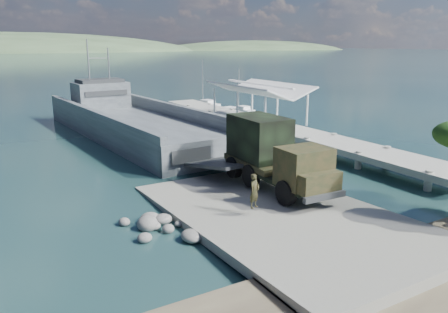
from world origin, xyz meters
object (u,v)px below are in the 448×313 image
Objects in this scene: sailboat_far at (204,105)px; pier at (264,119)px; military_truck at (273,154)px; landing_craft at (136,127)px; sailboat_near at (239,111)px; soldier at (254,198)px.

pier is at bearing -113.55° from sailboat_far.
pier is 4.75× the size of military_truck.
landing_craft is 5.86× the size of sailboat_near.
military_truck is at bearing 20.71° from soldier.
soldier is (-14.40, -19.51, -0.17)m from pier.
pier is 6.04× the size of sailboat_far.
sailboat_near is at bearing 68.54° from pier.
landing_craft is 5.01× the size of sailboat_far.
pier is 1.21× the size of landing_craft.
sailboat_far is (3.46, 20.59, -1.21)m from pier.
landing_craft is at bearing -150.53° from sailboat_far.
military_truck is 5.24m from soldier.
military_truck is 1.27× the size of sailboat_far.
sailboat_far is at bearing 80.47° from pier.
pier is 23.66× the size of soldier.
sailboat_far reaches higher than soldier.
soldier is (-2.23, -25.28, 0.56)m from landing_craft.
military_truck is 39.30m from sailboat_far.
sailboat_far is (17.85, 40.10, -1.04)m from soldier.
sailboat_near reaches higher than military_truck.
military_truck is (1.49, -21.78, 1.74)m from landing_craft.
pier is 20.91m from sailboat_far.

